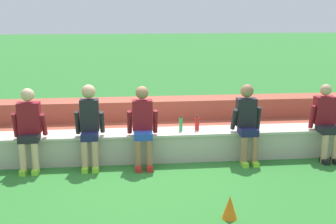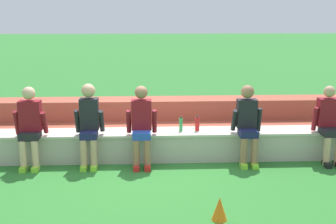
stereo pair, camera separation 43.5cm
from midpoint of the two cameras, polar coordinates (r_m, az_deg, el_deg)
The scene contains 11 objects.
ground_plane at distance 7.54m, azimuth -5.28°, elevation -6.92°, with size 80.00×80.00×0.00m, color #2D752D.
stone_seating_wall at distance 7.70m, azimuth -5.36°, elevation -4.34°, with size 8.83×0.57×0.51m.
brick_bleachers at distance 8.83m, azimuth -5.48°, elevation -1.58°, with size 10.09×1.19×0.81m.
person_far_left at distance 7.49m, azimuth -19.42°, elevation -1.88°, with size 0.54×0.50×1.36m.
person_left_of_center at distance 7.34m, azimuth -11.97°, elevation -1.52°, with size 0.49×0.54×1.40m.
person_center at distance 7.28m, azimuth -5.07°, elevation -1.63°, with size 0.52×0.55×1.36m.
person_right_of_center at distance 7.54m, azimuth 8.77°, elevation -1.17°, with size 0.51×0.56×1.36m.
person_far_right at distance 8.03m, azimuth 18.65°, elevation -1.03°, with size 0.53×0.58×1.33m.
water_bottle_mid_right at distance 7.68m, azimuth 2.22°, elevation -1.52°, with size 0.08×0.08×0.26m.
water_bottle_center_gap at distance 7.63m, azimuth 0.07°, elevation -1.62°, with size 0.06×0.06×0.26m.
sports_cone at distance 5.66m, azimuth 5.92°, elevation -12.38°, with size 0.20×0.20×0.31m, color orange.
Camera 1 is at (-0.27, -7.05, 2.62)m, focal length 46.30 mm.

